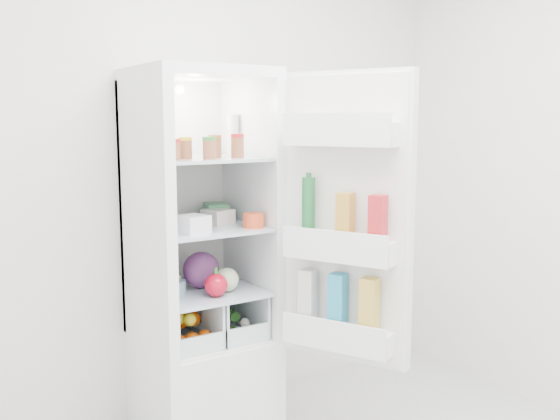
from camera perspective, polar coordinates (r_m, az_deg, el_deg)
room_walls at (r=2.11m, az=12.27°, el=8.91°), size 3.02×3.02×2.61m
refrigerator at (r=3.15m, az=-7.47°, el=-8.35°), size 0.60×0.60×1.80m
shelf_low at (r=3.08m, az=-6.99°, el=-7.30°), size 0.49×0.53×0.01m
shelf_mid at (r=3.01m, az=-7.09°, el=-1.60°), size 0.49×0.53×0.02m
shelf_top at (r=2.98m, az=-7.20°, el=4.68°), size 0.49×0.53×0.02m
crisper_left at (r=3.07m, az=-9.03°, el=-9.94°), size 0.23×0.46×0.22m
crisper_right at (r=3.17m, az=-4.94°, el=-9.27°), size 0.23×0.46×0.22m
condiment_jars at (r=2.85m, az=-6.91°, el=5.54°), size 0.38×0.16×0.08m
squeeze_bottle at (r=3.14m, az=-4.34°, el=6.87°), size 0.06×0.06×0.20m
tub_white at (r=2.82m, az=-8.02°, el=-1.29°), size 0.15×0.15×0.08m
tub_cream at (r=3.06m, az=-5.70°, el=-0.60°), size 0.15×0.15×0.07m
tin_red at (r=2.95m, az=-2.45°, el=-0.95°), size 0.13×0.13×0.07m
tub_green at (r=3.18m, az=-5.84°, el=-0.15°), size 0.14×0.17×0.09m
red_cabbage at (r=3.08m, az=-7.22°, el=-5.45°), size 0.18×0.18×0.18m
bell_pepper at (r=2.93m, az=-5.87°, el=-6.85°), size 0.11×0.11×0.11m
mushroom_bowl at (r=3.01m, az=-9.88°, el=-6.97°), size 0.15×0.15×0.06m
salad_bag at (r=3.01m, az=-4.90°, el=-6.36°), size 0.12×0.12×0.12m
citrus_pile at (r=3.04m, az=-8.82°, el=-10.52°), size 0.20×0.31×0.16m
veg_pile at (r=3.18m, az=-4.83°, el=-10.07°), size 0.16×0.30×0.10m
fridge_door at (r=2.78m, az=5.95°, el=-1.52°), size 0.39×0.57×1.30m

